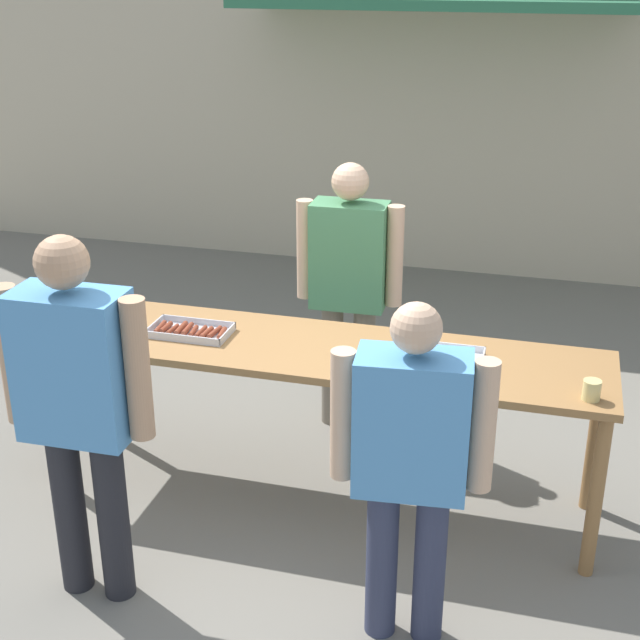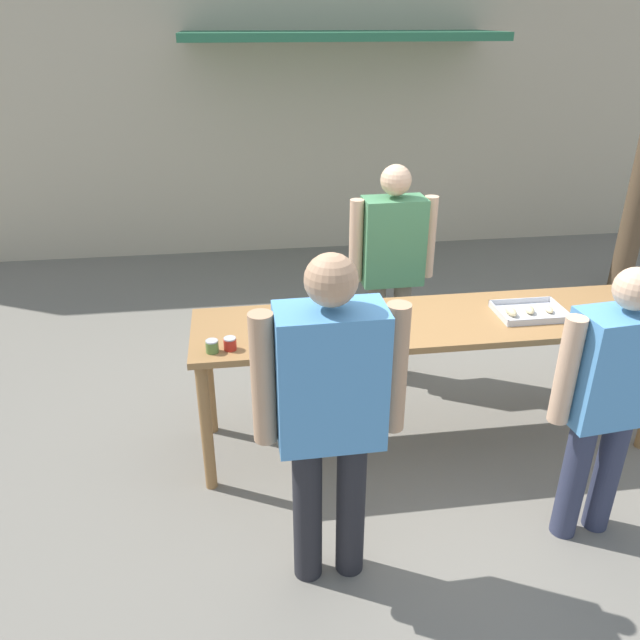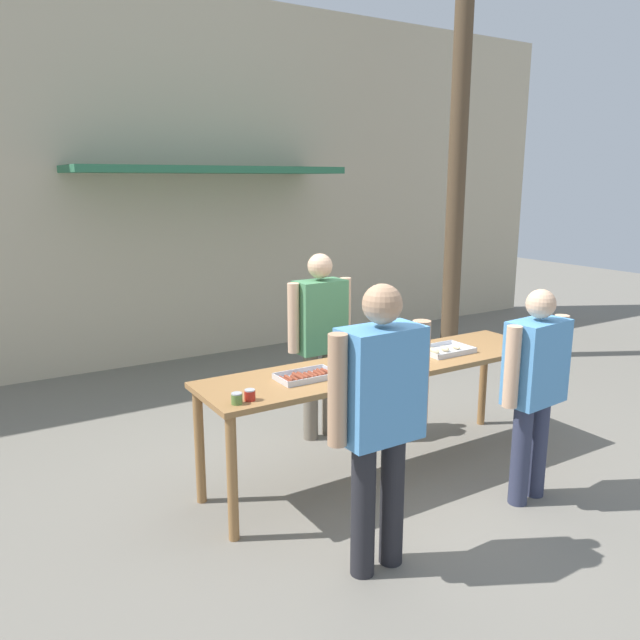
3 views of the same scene
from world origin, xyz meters
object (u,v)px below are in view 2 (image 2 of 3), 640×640
at_px(food_tray_sausages, 320,325).
at_px(food_tray_buns, 529,312).
at_px(condiment_jar_mustard, 212,346).
at_px(person_customer_with_cup, 611,389).
at_px(condiment_jar_ketchup, 230,344).
at_px(person_server_behind_table, 392,258).
at_px(person_customer_holding_hotdog, 330,404).

bearing_deg(food_tray_sausages, food_tray_buns, -0.01).
relative_size(condiment_jar_mustard, person_customer_with_cup, 0.05).
bearing_deg(condiment_jar_mustard, food_tray_sausages, 18.92).
bearing_deg(person_customer_with_cup, food_tray_buns, -94.40).
relative_size(condiment_jar_ketchup, person_server_behind_table, 0.04).
distance_m(food_tray_buns, person_customer_holding_hotdog, 1.73).
distance_m(condiment_jar_mustard, condiment_jar_ketchup, 0.10).
bearing_deg(person_customer_holding_hotdog, food_tray_sausages, -96.19).
relative_size(food_tray_sausages, person_server_behind_table, 0.25).
bearing_deg(person_customer_holding_hotdog, person_server_behind_table, -112.67).
height_order(condiment_jar_mustard, person_customer_with_cup, person_customer_with_cup).
bearing_deg(person_server_behind_table, food_tray_sausages, -128.32).
bearing_deg(person_customer_with_cup, condiment_jar_mustard, -24.80).
height_order(food_tray_sausages, condiment_jar_ketchup, condiment_jar_ketchup).
xyz_separation_m(food_tray_buns, person_server_behind_table, (-0.67, 0.87, 0.07)).
relative_size(person_customer_holding_hotdog, person_customer_with_cup, 1.11).
bearing_deg(condiment_jar_ketchup, food_tray_buns, 6.16).
relative_size(condiment_jar_ketchup, person_customer_holding_hotdog, 0.04).
bearing_deg(person_server_behind_table, condiment_jar_mustard, -141.22).
distance_m(food_tray_sausages, food_tray_buns, 1.32).
bearing_deg(person_customer_with_cup, condiment_jar_ketchup, -26.18).
distance_m(food_tray_sausages, condiment_jar_ketchup, 0.57).
height_order(person_server_behind_table, person_customer_holding_hotdog, person_customer_holding_hotdog).
height_order(food_tray_buns, person_server_behind_table, person_server_behind_table).
bearing_deg(person_server_behind_table, condiment_jar_ketchup, -139.40).
relative_size(food_tray_sausages, person_customer_with_cup, 0.27).
xyz_separation_m(food_tray_sausages, condiment_jar_ketchup, (-0.53, -0.20, 0.02)).
bearing_deg(food_tray_sausages, person_server_behind_table, 53.10).
xyz_separation_m(food_tray_sausages, food_tray_buns, (1.32, -0.00, 0.00)).
relative_size(person_server_behind_table, person_customer_holding_hotdog, 0.96).
bearing_deg(condiment_jar_ketchup, person_customer_holding_hotdog, -60.88).
relative_size(food_tray_buns, person_customer_with_cup, 0.27).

